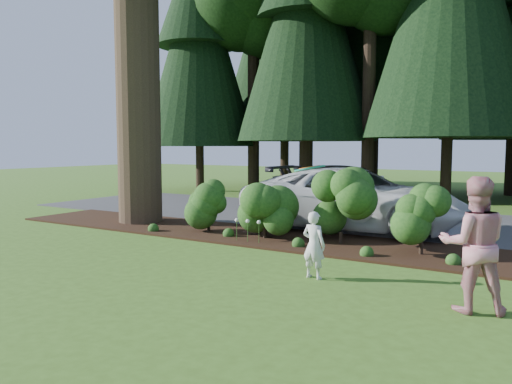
{
  "coord_description": "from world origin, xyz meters",
  "views": [
    {
      "loc": [
        5.7,
        -7.1,
        2.23
      ],
      "look_at": [
        0.49,
        1.47,
        1.3
      ],
      "focal_mm": 35.0,
      "sensor_mm": 36.0,
      "label": 1
    }
  ],
  "objects": [
    {
      "name": "frisbee",
      "position": [
        2.14,
        0.47,
        1.86
      ],
      "size": [
        0.52,
        0.52,
        0.13
      ],
      "color": "#188772",
      "rests_on": "ground"
    },
    {
      "name": "child",
      "position": [
        2.24,
        0.46,
        0.57
      ],
      "size": [
        0.45,
        0.32,
        1.14
      ],
      "primitive_type": "imported",
      "rotation": [
        0.0,
        0.0,
        3.02
      ],
      "color": "silver",
      "rests_on": "ground"
    },
    {
      "name": "car_dark_suv",
      "position": [
        0.01,
        8.05,
        0.81
      ],
      "size": [
        5.54,
        2.58,
        1.56
      ],
      "primitive_type": "imported",
      "rotation": [
        0.0,
        0.0,
        1.5
      ],
      "color": "black",
      "rests_on": "driveway"
    },
    {
      "name": "car_silver_wagon",
      "position": [
        -0.16,
        8.11,
        0.77
      ],
      "size": [
        4.61,
        2.03,
        1.47
      ],
      "primitive_type": "imported",
      "rotation": [
        0.0,
        0.0,
        1.46
      ],
      "color": "#B9B9BE",
      "rests_on": "driveway"
    },
    {
      "name": "lily_cluster",
      "position": [
        -0.3,
        2.4,
        0.5
      ],
      "size": [
        0.69,
        0.09,
        0.57
      ],
      "color": "#1A4114",
      "rests_on": "ground"
    },
    {
      "name": "car_white_suv",
      "position": [
        1.15,
        5.33,
        0.85
      ],
      "size": [
        5.98,
        2.96,
        1.63
      ],
      "primitive_type": "imported",
      "rotation": [
        0.0,
        0.0,
        1.61
      ],
      "color": "silver",
      "rests_on": "driveway"
    },
    {
      "name": "adult",
      "position": [
        4.78,
        0.02,
        0.92
      ],
      "size": [
        1.07,
        0.94,
        1.83
      ],
      "primitive_type": "imported",
      "rotation": [
        0.0,
        0.0,
        3.47
      ],
      "color": "#A91633",
      "rests_on": "ground"
    },
    {
      "name": "mulch_bed",
      "position": [
        0.0,
        3.25,
        0.03
      ],
      "size": [
        16.0,
        2.5,
        0.05
      ],
      "primitive_type": "cube",
      "color": "black",
      "rests_on": "ground"
    },
    {
      "name": "driveway",
      "position": [
        0.0,
        7.5,
        0.01
      ],
      "size": [
        22.0,
        6.0,
        0.03
      ],
      "primitive_type": "cube",
      "color": "#38383A",
      "rests_on": "ground"
    },
    {
      "name": "ground",
      "position": [
        0.0,
        0.0,
        0.0
      ],
      "size": [
        80.0,
        80.0,
        0.0
      ],
      "primitive_type": "plane",
      "color": "#3A5E1A",
      "rests_on": "ground"
    },
    {
      "name": "shrub_row",
      "position": [
        0.77,
        3.14,
        0.81
      ],
      "size": [
        6.53,
        1.6,
        1.61
      ],
      "color": "#1A4114",
      "rests_on": "ground"
    }
  ]
}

